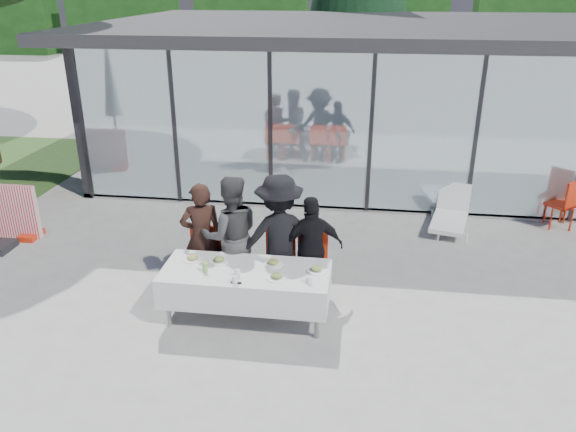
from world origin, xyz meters
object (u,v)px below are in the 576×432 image
object	(u,v)px
diner_chair_c	(280,260)
plate_c	(273,263)
diner_b	(231,236)
plate_extra	(276,277)
diner_d	(312,248)
plate_d	(316,269)
diner_a	(202,238)
plate_b	(219,260)
spare_chair_b	(566,202)
diner_chair_a	(204,255)
folded_eyeglasses	(236,283)
diner_c	(279,237)
plate_a	(193,258)
juice_bottle	(205,267)
dining_table	(246,284)
spare_chair_a	(567,192)
lounger	(451,213)
diner_chair_b	(233,257)
diner_chair_d	(312,262)

from	to	relation	value
diner_chair_c	plate_c	bearing A→B (deg)	-90.25
diner_b	plate_extra	size ratio (longest dim) A/B	6.98
diner_d	plate_d	world-z (taller)	diner_d
diner_d	diner_a	bearing A→B (deg)	-18.56
diner_b	plate_b	bearing A→B (deg)	64.75
plate_c	spare_chair_b	xyz separation A→B (m)	(4.91, 3.59, -0.24)
diner_chair_c	plate_b	size ratio (longest dim) A/B	3.75
diner_chair_a	folded_eyeglasses	distance (m)	1.37
plate_extra	folded_eyeglasses	size ratio (longest dim) A/B	1.86
diner_c	diner_chair_c	world-z (taller)	diner_c
diner_d	plate_b	xyz separation A→B (m)	(-1.23, -0.53, -0.01)
plate_a	juice_bottle	size ratio (longest dim) A/B	1.86
diner_a	juice_bottle	xyz separation A→B (m)	(0.28, -0.84, -0.03)
plate_a	spare_chair_b	distance (m)	7.05
plate_extra	plate_d	bearing A→B (deg)	28.19
diner_chair_c	spare_chair_b	bearing A→B (deg)	31.82
dining_table	spare_chair_a	distance (m)	6.96
diner_chair_c	plate_d	distance (m)	0.92
plate_a	juice_bottle	world-z (taller)	juice_bottle
lounger	diner_d	bearing A→B (deg)	-128.96
diner_b	diner_chair_b	distance (m)	0.37
diner_chair_b	juice_bottle	xyz separation A→B (m)	(-0.16, -0.88, 0.28)
diner_c	lounger	xyz separation A→B (m)	(2.84, 2.93, -0.67)
diner_a	diner_chair_d	xyz separation A→B (m)	(1.62, 0.04, -0.31)
diner_chair_b	spare_chair_b	bearing A→B (deg)	28.48
diner_chair_c	spare_chair_b	world-z (taller)	same
spare_chair_b	diner_d	bearing A→B (deg)	-145.17
plate_d	plate_c	bearing A→B (deg)	169.21
plate_b	plate_c	bearing A→B (deg)	2.00
diner_chair_d	diner_chair_a	bearing A→B (deg)	180.00
diner_chair_c	spare_chair_a	bearing A→B (deg)	35.10
diner_d	folded_eyeglasses	size ratio (longest dim) A/B	11.19
diner_d	plate_c	world-z (taller)	diner_d
diner_b	folded_eyeglasses	bearing A→B (deg)	86.70
spare_chair_a	plate_a	bearing A→B (deg)	-146.38
plate_a	plate_extra	size ratio (longest dim) A/B	1.00
diner_b	juice_bottle	world-z (taller)	diner_b
diner_chair_c	diner_d	size ratio (longest dim) A/B	0.62
diner_chair_d	plate_a	distance (m)	1.72
plate_b	plate_extra	size ratio (longest dim) A/B	1.00
diner_chair_a	plate_b	xyz separation A→B (m)	(0.39, -0.57, 0.24)
diner_chair_a	plate_b	world-z (taller)	diner_chair_a
spare_chair_b	diner_chair_a	bearing A→B (deg)	-153.30
diner_chair_c	folded_eyeglasses	xyz separation A→B (m)	(-0.39, -1.12, 0.22)
lounger	plate_a	bearing A→B (deg)	-139.06
diner_b	plate_c	world-z (taller)	diner_b
diner_chair_d	plate_d	world-z (taller)	diner_chair_d
plate_extra	diner_a	bearing A→B (deg)	144.51
diner_chair_b	plate_extra	distance (m)	1.25
dining_table	diner_chair_d	world-z (taller)	diner_chair_d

